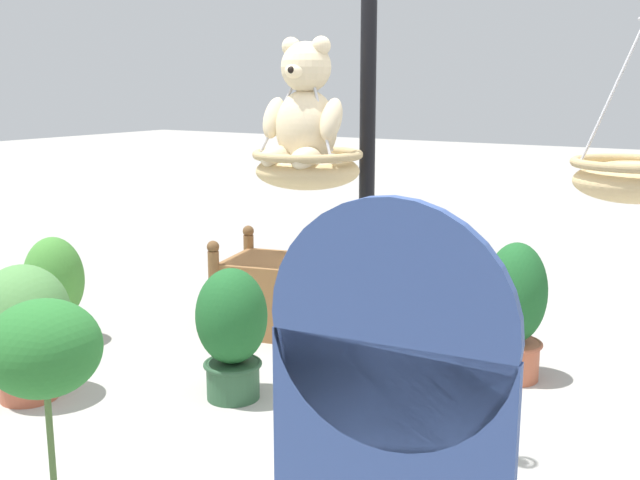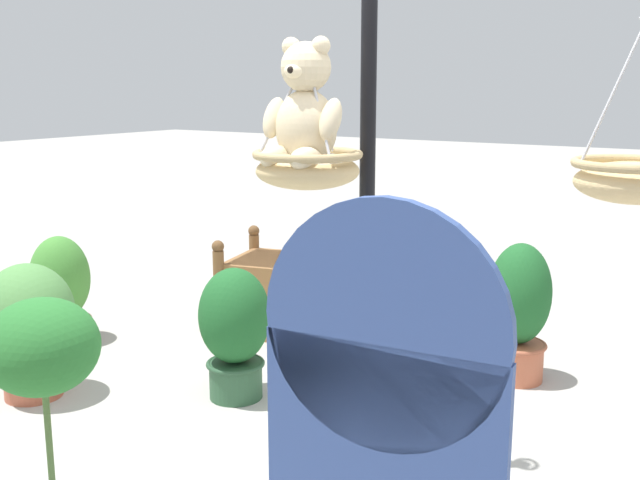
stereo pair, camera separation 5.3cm
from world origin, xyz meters
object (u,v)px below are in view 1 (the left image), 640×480
object	(u,v)px
hanging_basket_with_teddy	(308,167)
potted_plant_tall_leafy	(49,420)
display_pole_central	(365,305)
hanging_basket_left_high	(633,178)
teddy_bear	(304,112)
potted_plant_flowering_red	(24,325)
potted_plant_fern_front	(55,290)
potted_plant_small_succulent	(232,329)
potted_plant_conical_shrub	(515,310)
display_sign_board	(388,408)
wooden_planter_box	(273,291)

from	to	relation	value
hanging_basket_with_teddy	potted_plant_tall_leafy	bearing A→B (deg)	69.74
display_pole_central	hanging_basket_left_high	size ratio (longest dim) A/B	3.58
teddy_bear	potted_plant_flowering_red	xyz separation A→B (m)	(1.89, 0.05, -1.23)
teddy_bear	potted_plant_fern_front	size ratio (longest dim) A/B	0.71
hanging_basket_left_high	potted_plant_small_succulent	world-z (taller)	hanging_basket_left_high
display_pole_central	potted_plant_fern_front	bearing A→B (deg)	-8.91
hanging_basket_left_high	potted_plant_flowering_red	world-z (taller)	hanging_basket_left_high
hanging_basket_with_teddy	potted_plant_fern_front	bearing A→B (deg)	-14.79
hanging_basket_left_high	potted_plant_flowering_red	xyz separation A→B (m)	(3.10, 0.57, -0.99)
teddy_bear	potted_plant_conical_shrub	world-z (taller)	teddy_bear
hanging_basket_with_teddy	teddy_bear	size ratio (longest dim) A/B	1.04
hanging_basket_left_high	potted_plant_flowering_red	size ratio (longest dim) A/B	0.90
hanging_basket_with_teddy	potted_plant_small_succulent	bearing A→B (deg)	-32.36
potted_plant_flowering_red	display_sign_board	bearing A→B (deg)	164.09
hanging_basket_with_teddy	display_sign_board	distance (m)	1.31
teddy_bear	potted_plant_fern_front	xyz separation A→B (m)	(2.55, -0.70, -1.30)
wooden_planter_box	potted_plant_fern_front	size ratio (longest dim) A/B	1.14
potted_plant_small_succulent	potted_plant_flowering_red	bearing A→B (deg)	32.17
potted_plant_fern_front	potted_plant_small_succulent	xyz separation A→B (m)	(-1.67, 0.11, 0.04)
potted_plant_small_succulent	display_sign_board	world-z (taller)	display_sign_board
potted_plant_tall_leafy	display_sign_board	distance (m)	1.27
potted_plant_fern_front	potted_plant_flowering_red	xyz separation A→B (m)	(-0.66, 0.75, 0.07)
potted_plant_conical_shrub	teddy_bear	bearing A→B (deg)	77.23
potted_plant_small_succulent	teddy_bear	bearing A→B (deg)	146.51
potted_plant_small_succulent	hanging_basket_left_high	bearing A→B (deg)	178.36
potted_plant_tall_leafy	potted_plant_small_succulent	distance (m)	1.72
display_pole_central	teddy_bear	world-z (taller)	display_pole_central
potted_plant_fern_front	hanging_basket_with_teddy	bearing A→B (deg)	165.21
wooden_planter_box	potted_plant_fern_front	distance (m)	1.54
potted_plant_fern_front	potted_plant_tall_leafy	world-z (taller)	potted_plant_tall_leafy
potted_plant_conical_shrub	potted_plant_flowering_red	bearing A→B (deg)	38.04
potted_plant_fern_front	potted_plant_small_succulent	size ratio (longest dim) A/B	0.98
teddy_bear	potted_plant_fern_front	bearing A→B (deg)	-15.30
potted_plant_flowering_red	potted_plant_small_succulent	distance (m)	1.19
wooden_planter_box	display_pole_central	bearing A→B (deg)	137.08
teddy_bear	potted_plant_tall_leafy	size ratio (longest dim) A/B	0.50
potted_plant_flowering_red	potted_plant_conical_shrub	bearing A→B (deg)	-141.96
potted_plant_tall_leafy	potted_plant_small_succulent	bearing A→B (deg)	-73.43
hanging_basket_with_teddy	potted_plant_tall_leafy	size ratio (longest dim) A/B	0.52
display_sign_board	hanging_basket_with_teddy	bearing A→B (deg)	-45.79
display_pole_central	wooden_planter_box	world-z (taller)	display_pole_central
hanging_basket_left_high	potted_plant_tall_leafy	world-z (taller)	hanging_basket_left_high
potted_plant_fern_front	potted_plant_small_succulent	bearing A→B (deg)	176.13
wooden_planter_box	hanging_basket_with_teddy	bearing A→B (deg)	129.69
potted_plant_tall_leafy	potted_plant_conical_shrub	world-z (taller)	potted_plant_tall_leafy
teddy_bear	wooden_planter_box	distance (m)	2.63
wooden_planter_box	potted_plant_flowering_red	bearing A→B (deg)	75.08
hanging_basket_left_high	potted_plant_tall_leafy	bearing A→B (deg)	44.46
hanging_basket_left_high	potted_plant_conical_shrub	size ratio (longest dim) A/B	0.83
potted_plant_conical_shrub	potted_plant_tall_leafy	bearing A→B (deg)	74.17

